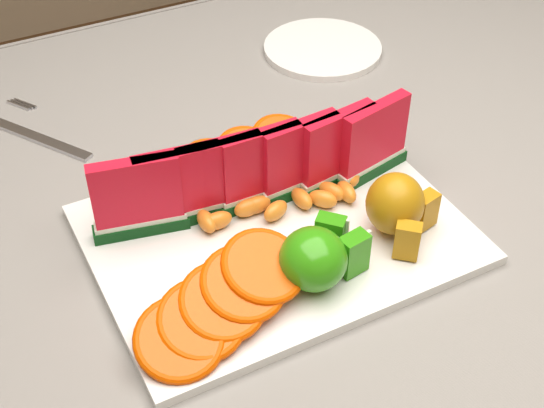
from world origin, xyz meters
name	(u,v)px	position (x,y,z in m)	size (l,w,h in m)	color
table	(253,266)	(0.00, 0.00, 0.65)	(1.40, 0.90, 0.75)	#4C3119
tablecloth	(252,230)	(0.00, 0.00, 0.72)	(1.53, 1.03, 0.20)	gray
platter	(277,234)	(0.00, -0.06, 0.76)	(0.40, 0.30, 0.01)	silver
apple_cluster	(318,256)	(0.00, -0.15, 0.80)	(0.11, 0.09, 0.06)	#28790B
pear_cluster	(398,206)	(0.11, -0.13, 0.81)	(0.09, 0.10, 0.07)	#A76C05
side_plate	(323,49)	(0.26, 0.27, 0.76)	(0.20, 0.20, 0.01)	silver
fork	(37,135)	(-0.19, 0.25, 0.76)	(0.10, 0.18, 0.00)	silver
watermelon_row	(261,170)	(0.01, -0.01, 0.82)	(0.39, 0.07, 0.10)	#0A400D
orange_fan_front	(223,301)	(-0.11, -0.15, 0.80)	(0.21, 0.14, 0.06)	#C72E00
orange_fan_back	(212,165)	(-0.03, 0.05, 0.79)	(0.28, 0.10, 0.04)	#C72E00
tangerine_segments	(287,202)	(0.03, -0.04, 0.78)	(0.21, 0.06, 0.02)	orange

